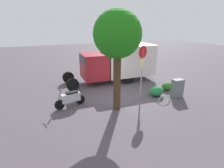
% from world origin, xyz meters
% --- Properties ---
extents(ground_plane, '(60.00, 60.00, 0.00)m').
position_xyz_m(ground_plane, '(0.00, 0.00, 0.00)').
color(ground_plane, '#4F464E').
extents(box_truck_near, '(7.31, 2.23, 2.89)m').
position_xyz_m(box_truck_near, '(-1.22, -3.15, 1.60)').
color(box_truck_near, black).
rests_on(box_truck_near, ground).
extents(motorcycle, '(1.79, 0.67, 1.20)m').
position_xyz_m(motorcycle, '(3.30, 0.29, 0.52)').
color(motorcycle, black).
rests_on(motorcycle, ground).
extents(stop_sign, '(0.71, 0.33, 3.34)m').
position_xyz_m(stop_sign, '(-1.07, 0.74, 2.23)').
color(stop_sign, '#9E9EA3').
rests_on(stop_sign, ground).
extents(street_tree, '(2.44, 2.44, 5.31)m').
position_xyz_m(street_tree, '(0.96, 1.55, 4.00)').
color(street_tree, '#47301E').
rests_on(street_tree, ground).
extents(utility_cabinet, '(0.72, 0.48, 1.18)m').
position_xyz_m(utility_cabinet, '(-3.37, 1.44, 0.59)').
color(utility_cabinet, slate).
rests_on(utility_cabinet, ground).
extents(bike_rack_hoop, '(0.85, 0.14, 0.85)m').
position_xyz_m(bike_rack_hoop, '(-2.10, 1.80, 0.00)').
color(bike_rack_hoop, '#B7B7BC').
rests_on(bike_rack_hoop, ground).
extents(shrub_near_sign, '(0.97, 0.79, 0.66)m').
position_xyz_m(shrub_near_sign, '(-2.22, 0.81, 0.33)').
color(shrub_near_sign, '#258043').
rests_on(shrub_near_sign, ground).
extents(shrub_mid_verge, '(0.82, 0.67, 0.56)m').
position_xyz_m(shrub_mid_verge, '(-3.59, 0.20, 0.28)').
color(shrub_mid_verge, '#2E6627').
rests_on(shrub_mid_verge, ground).
extents(shrub_by_tree, '(0.67, 0.55, 0.45)m').
position_xyz_m(shrub_by_tree, '(-4.56, -0.06, 0.23)').
color(shrub_by_tree, '#2B5D41').
rests_on(shrub_by_tree, ground).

